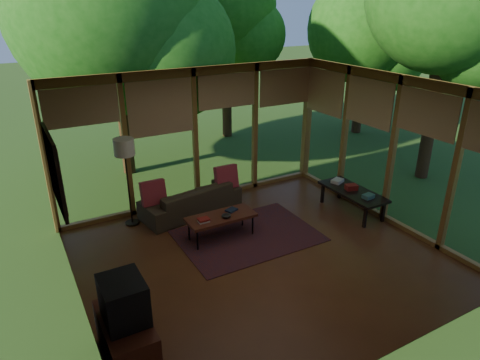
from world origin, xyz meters
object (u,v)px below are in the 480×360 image
media_cabinet (127,340)px  side_console (353,193)px  television (124,300)px  sofa (191,199)px  coffee_table (221,218)px  floor_lamp (125,152)px

media_cabinet → side_console: media_cabinet is taller
television → media_cabinet: bearing=180.0°
side_console → television: bearing=-161.6°
sofa → coffee_table: 1.15m
floor_lamp → coffee_table: (1.22, -1.26, -1.01)m
coffee_table → side_console: 2.70m
television → floor_lamp: bearing=73.6°
media_cabinet → sofa: bearing=55.8°
floor_lamp → media_cabinet: bearing=-106.7°
media_cabinet → coffee_table: (2.19, 1.97, 0.09)m
television → side_console: size_ratio=0.39×
media_cabinet → television: 0.55m
coffee_table → media_cabinet: bearing=-138.0°
media_cabinet → coffee_table: 2.95m
sofa → side_console: sofa is taller
sofa → television: size_ratio=3.53×
television → floor_lamp: floor_lamp is taller
television → floor_lamp: (0.95, 3.23, 0.56)m
television → side_console: (4.85, 1.61, -0.44)m
sofa → side_console: 3.14m
television → coffee_table: 2.97m
floor_lamp → coffee_table: bearing=-46.0°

